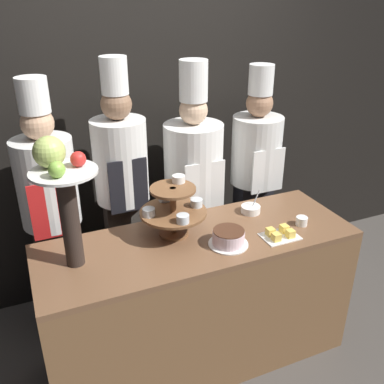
# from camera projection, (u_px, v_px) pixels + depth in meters

# --- Properties ---
(wall_back) EXTENTS (10.00, 0.06, 2.80)m
(wall_back) POSITION_uv_depth(u_px,v_px,m) (142.00, 109.00, 3.06)
(wall_back) COLOR black
(wall_back) RESTS_ON ground_plane
(buffet_counter) EXTENTS (1.83, 0.64, 0.89)m
(buffet_counter) POSITION_uv_depth(u_px,v_px,m) (198.00, 300.00, 2.63)
(buffet_counter) COLOR brown
(buffet_counter) RESTS_ON ground_plane
(tiered_stand) EXTENTS (0.38, 0.38, 0.34)m
(tiered_stand) POSITION_uv_depth(u_px,v_px,m) (173.00, 207.00, 2.41)
(tiered_stand) COLOR brown
(tiered_stand) RESTS_ON buffet_counter
(fruit_pedestal) EXTENTS (0.32, 0.32, 0.67)m
(fruit_pedestal) POSITION_uv_depth(u_px,v_px,m) (62.00, 186.00, 2.05)
(fruit_pedestal) COLOR #2D231E
(fruit_pedestal) RESTS_ON buffet_counter
(cake_round) EXTENTS (0.22, 0.22, 0.09)m
(cake_round) POSITION_uv_depth(u_px,v_px,m) (228.00, 238.00, 2.36)
(cake_round) COLOR white
(cake_round) RESTS_ON buffet_counter
(cup_white) EXTENTS (0.07, 0.07, 0.05)m
(cup_white) POSITION_uv_depth(u_px,v_px,m) (302.00, 221.00, 2.57)
(cup_white) COLOR white
(cup_white) RESTS_ON buffet_counter
(cake_square_tray) EXTENTS (0.21, 0.15, 0.05)m
(cake_square_tray) POSITION_uv_depth(u_px,v_px,m) (280.00, 234.00, 2.45)
(cake_square_tray) COLOR white
(cake_square_tray) RESTS_ON buffet_counter
(serving_bowl_far) EXTENTS (0.12, 0.12, 0.15)m
(serving_bowl_far) POSITION_uv_depth(u_px,v_px,m) (251.00, 209.00, 2.71)
(serving_bowl_far) COLOR white
(serving_bowl_far) RESTS_ON buffet_counter
(chef_left) EXTENTS (0.36, 0.36, 1.74)m
(chef_left) POSITION_uv_depth(u_px,v_px,m) (50.00, 204.00, 2.67)
(chef_left) COLOR #38332D
(chef_left) RESTS_ON ground_plane
(chef_center_left) EXTENTS (0.35, 0.35, 1.83)m
(chef_center_left) POSITION_uv_depth(u_px,v_px,m) (122.00, 185.00, 2.81)
(chef_center_left) COLOR #38332D
(chef_center_left) RESTS_ON ground_plane
(chef_center_right) EXTENTS (0.41, 0.41, 1.78)m
(chef_center_right) POSITION_uv_depth(u_px,v_px,m) (193.00, 181.00, 3.02)
(chef_center_right) COLOR #28282D
(chef_center_right) RESTS_ON ground_plane
(chef_right) EXTENTS (0.37, 0.37, 1.72)m
(chef_right) POSITION_uv_depth(u_px,v_px,m) (255.00, 170.00, 3.20)
(chef_right) COLOR black
(chef_right) RESTS_ON ground_plane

